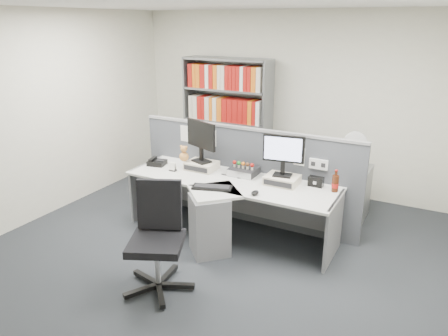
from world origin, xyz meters
The scene contains 21 objects.
ground centered at (0.00, 0.00, 0.00)m, with size 5.50×5.50×0.00m, color #303338.
room_shell centered at (0.00, 0.00, 1.79)m, with size 5.04×5.54×2.72m.
partition centered at (0.00, 1.25, 0.65)m, with size 3.00×0.08×1.27m.
desk centered at (0.00, 0.60, 0.46)m, with size 2.60×1.20×0.72m.
monitor_riser_left centered at (-0.50, 0.98, 0.77)m, with size 0.38×0.31×0.10m.
monitor_riser_right centered at (0.60, 0.98, 0.77)m, with size 0.38×0.31×0.10m.
monitor_left centered at (-0.50, 0.98, 1.14)m, with size 0.50×0.24×0.53m.
monitor_right centered at (0.60, 0.98, 1.11)m, with size 0.48×0.18×0.49m.
desktop_pc centered at (0.06, 1.05, 0.76)m, with size 0.33×0.30×0.09m.
figurines centered at (0.06, 1.03, 0.86)m, with size 0.29×0.05×0.09m.
keyboard centered at (-0.06, 0.47, 0.73)m, with size 0.48×0.30×0.03m.
mouse centered at (0.45, 0.53, 0.74)m, with size 0.08×0.12×0.05m, color black.
desk_phone centered at (-1.12, 0.85, 0.76)m, with size 0.25×0.24×0.09m.
desk_calendar centered at (-0.80, 0.75, 0.77)m, with size 0.09×0.07×0.11m.
plush_toy centered at (-0.71, 0.90, 0.91)m, with size 0.12×0.12×0.21m.
speaker centered at (0.97, 1.09, 0.78)m, with size 0.17×0.09×0.11m, color black.
cola_bottle centered at (1.20, 1.03, 0.82)m, with size 0.08×0.08×0.26m.
shelving_unit centered at (-0.90, 2.44, 0.98)m, with size 1.41×0.40×2.00m.
filing_cabinet centered at (1.20, 1.99, 0.35)m, with size 0.45×0.61×0.70m.
desk_fan centered at (1.20, 1.99, 1.01)m, with size 0.29×0.18×0.50m.
office_chair centered at (-0.12, -0.49, 0.57)m, with size 0.70×0.69×1.06m.
Camera 1 is at (2.16, -3.41, 2.52)m, focal length 33.76 mm.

